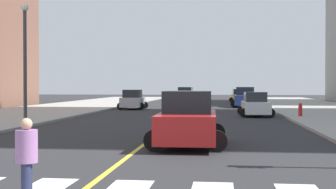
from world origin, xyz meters
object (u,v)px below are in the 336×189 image
car_blue_fourth (245,98)px  car_yellow_sixth (239,96)px  pedestrian_crossing (27,158)px  fire_hydrant (300,110)px  car_gray_second (186,95)px  car_silver_fifth (133,100)px  car_red_nearest (188,120)px  street_lamp (25,51)px  car_white_third (255,105)px

car_blue_fourth → car_yellow_sixth: (-0.09, 13.70, -0.14)m
pedestrian_crossing → fire_hydrant: bearing=142.3°
car_blue_fourth → car_yellow_sixth: bearing=-87.8°
pedestrian_crossing → car_gray_second: bearing=163.8°
car_silver_fifth → pedestrian_crossing: size_ratio=2.58×
car_red_nearest → car_yellow_sixth: car_red_nearest is taller
car_red_nearest → fire_hydrant: size_ratio=5.11×
car_blue_fourth → car_silver_fifth: car_blue_fourth is taller
car_blue_fourth → pedestrian_crossing: car_blue_fourth is taller
car_blue_fourth → street_lamp: (-13.87, -22.22, 3.27)m
fire_hydrant → street_lamp: street_lamp is taller
car_white_third → street_lamp: size_ratio=0.58×
fire_hydrant → car_red_nearest: bearing=-113.2°
car_blue_fourth → fire_hydrant: bearing=102.3°
car_red_nearest → car_yellow_sixth: 45.09m
pedestrian_crossing → fire_hydrant: (8.90, 24.12, -0.31)m
car_gray_second → car_blue_fourth: bearing=-59.1°
car_blue_fourth → fire_hydrant: car_blue_fourth is taller
car_gray_second → car_silver_fifth: car_gray_second is taller
car_silver_fifth → street_lamp: 17.66m
car_red_nearest → street_lamp: 14.02m
car_blue_fourth → pedestrian_crossing: 40.47m
fire_hydrant → car_silver_fifth: bearing=141.9°
car_gray_second → car_yellow_sixth: bearing=5.8°
street_lamp → car_gray_second: bearing=79.3°
car_gray_second → street_lamp: 36.31m
car_red_nearest → street_lamp: (-10.21, 9.02, 3.30)m
car_red_nearest → car_silver_fifth: bearing=-75.8°
car_gray_second → fire_hydrant: size_ratio=5.24×
car_yellow_sixth → pedestrian_crossing: bearing=81.0°
car_white_third → street_lamp: street_lamp is taller
car_white_third → street_lamp: 16.41m
car_blue_fourth → car_silver_fifth: (-10.75, -5.17, -0.11)m
car_red_nearest → street_lamp: street_lamp is taller
car_silver_fifth → pedestrian_crossing: car_silver_fifth is taller
pedestrian_crossing → fire_hydrant: size_ratio=1.82×
car_silver_fifth → fire_hydrant: (13.69, -10.73, -0.28)m
car_silver_fifth → street_lamp: (-3.11, -17.05, 3.38)m
car_silver_fifth → fire_hydrant: bearing=-39.8°
fire_hydrant → car_blue_fourth: bearing=100.5°
car_silver_fifth → street_lamp: street_lamp is taller
fire_hydrant → street_lamp: bearing=-159.4°
car_red_nearest → car_blue_fourth: (3.65, 31.25, 0.03)m
car_yellow_sixth → car_blue_fourth: bearing=87.6°
car_silver_fifth → street_lamp: bearing=-102.0°
car_red_nearest → car_yellow_sixth: bearing=-95.6°
car_white_third → car_red_nearest: bearing=75.9°
car_red_nearest → pedestrian_crossing: car_red_nearest is taller
pedestrian_crossing → car_blue_fourth: bearing=154.1°
car_gray_second → pedestrian_crossing: (1.19, -53.33, -0.06)m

